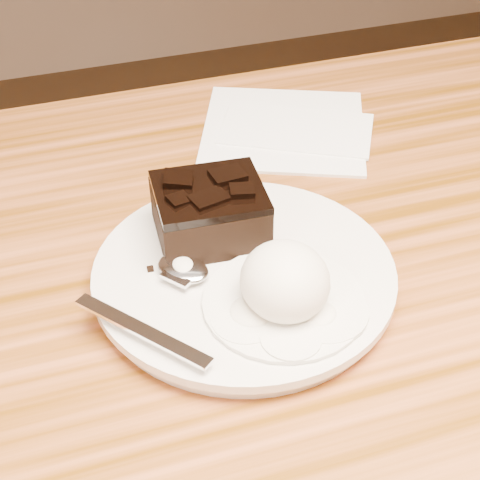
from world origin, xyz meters
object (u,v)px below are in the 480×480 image
object	(u,v)px
spoon	(183,270)
napkin	(284,128)
brownie	(210,215)
ice_cream_scoop	(285,281)
plate	(244,278)

from	to	relation	value
spoon	napkin	bearing A→B (deg)	13.65
brownie	napkin	size ratio (longest dim) A/B	0.52
spoon	napkin	distance (m)	0.26
ice_cream_scoop	plate	bearing A→B (deg)	107.98
plate	napkin	size ratio (longest dim) A/B	1.44
ice_cream_scoop	napkin	distance (m)	0.28
ice_cream_scoop	napkin	size ratio (longest dim) A/B	0.42
brownie	napkin	distance (m)	0.21
brownie	spoon	bearing A→B (deg)	-129.56
brownie	ice_cream_scoop	bearing A→B (deg)	-73.82
plate	spoon	bearing A→B (deg)	170.32
ice_cream_scoop	spoon	xyz separation A→B (m)	(-0.06, 0.05, -0.02)
brownie	ice_cream_scoop	size ratio (longest dim) A/B	1.23
brownie	napkin	bearing A→B (deg)	52.31
plate	brownie	xyz separation A→B (m)	(-0.01, 0.05, 0.03)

